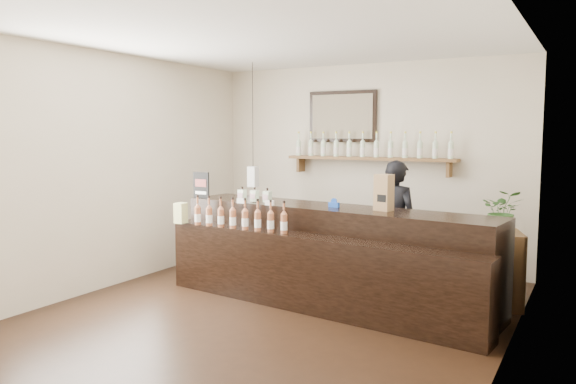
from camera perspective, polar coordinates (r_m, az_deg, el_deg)
The scene contains 10 objects.
ground at distance 5.97m, azimuth -1.21°, elevation -12.02°, with size 5.00×5.00×0.00m, color black.
room_shell at distance 5.68m, azimuth -1.25°, elevation 4.56°, with size 5.00×5.00×5.00m.
back_wall_decor at distance 7.87m, azimuth 6.60°, elevation 5.30°, with size 2.66×0.96×1.69m.
counter at distance 6.19m, azimuth 3.84°, elevation -6.69°, with size 3.77×1.41×1.21m.
promo_sign at distance 7.04m, azimuth -8.81°, elevation 0.69°, with size 0.23×0.02×0.33m.
paper_bag at distance 5.92m, azimuth 9.71°, elevation -0.05°, with size 0.20×0.17×0.38m.
tape_dispenser at distance 6.14m, azimuth 4.69°, elevation -1.20°, with size 0.12×0.05×0.10m.
side_cabinet at distance 6.45m, azimuth 20.78°, elevation -7.33°, with size 0.55×0.65×0.81m.
potted_plant at distance 6.34m, azimuth 20.99°, elevation -1.80°, with size 0.41×0.35×0.45m, color #315F26.
shopkeeper at distance 6.86m, azimuth 10.90°, elevation -2.34°, with size 0.63×0.41×1.73m, color black.
Camera 1 is at (2.87, -4.90, 1.85)m, focal length 35.00 mm.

